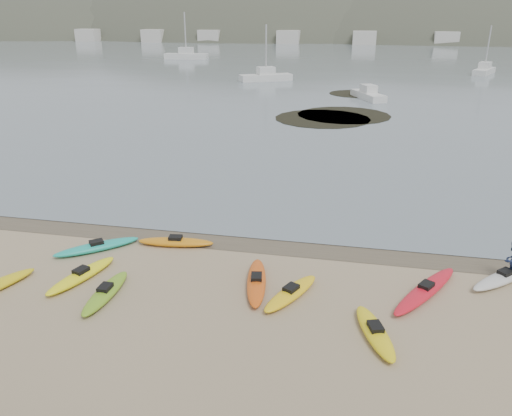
# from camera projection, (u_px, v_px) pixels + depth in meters

# --- Properties ---
(ground) EXTENTS (600.00, 600.00, 0.00)m
(ground) POSITION_uv_depth(u_px,v_px,m) (256.00, 239.00, 22.39)
(ground) COLOR tan
(ground) RESTS_ON ground
(wet_sand) EXTENTS (60.00, 60.00, 0.00)m
(wet_sand) POSITION_uv_depth(u_px,v_px,m) (255.00, 242.00, 22.11)
(wet_sand) COLOR brown
(wet_sand) RESTS_ON ground
(water) EXTENTS (1200.00, 1200.00, 0.00)m
(water) POSITION_uv_depth(u_px,v_px,m) (357.00, 29.00, 295.78)
(water) COLOR slate
(water) RESTS_ON ground
(kayaks) EXTENTS (21.22, 8.14, 0.34)m
(kayaks) POSITION_uv_depth(u_px,v_px,m) (229.00, 279.00, 18.67)
(kayaks) COLOR #79B023
(kayaks) RESTS_ON ground
(person_east) EXTENTS (0.96, 0.94, 1.55)m
(person_east) POSITION_uv_depth(u_px,v_px,m) (512.00, 260.00, 18.81)
(person_east) COLOR #1A274E
(person_east) RESTS_ON ground
(kelp_mats) EXTENTS (11.01, 23.93, 0.04)m
(kelp_mats) POSITION_uv_depth(u_px,v_px,m) (338.00, 112.00, 50.79)
(kelp_mats) COLOR black
(kelp_mats) RESTS_ON water
(moored_boats) EXTENTS (84.10, 75.11, 1.29)m
(moored_boats) POSITION_uv_depth(u_px,v_px,m) (333.00, 64.00, 91.75)
(moored_boats) COLOR silver
(moored_boats) RESTS_ON ground
(far_hills) EXTENTS (550.00, 135.00, 80.00)m
(far_hills) POSITION_uv_depth(u_px,v_px,m) (451.00, 80.00, 197.66)
(far_hills) COLOR #384235
(far_hills) RESTS_ON ground
(far_town) EXTENTS (199.00, 5.00, 4.00)m
(far_town) POSITION_uv_depth(u_px,v_px,m) (370.00, 38.00, 152.68)
(far_town) COLOR beige
(far_town) RESTS_ON ground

